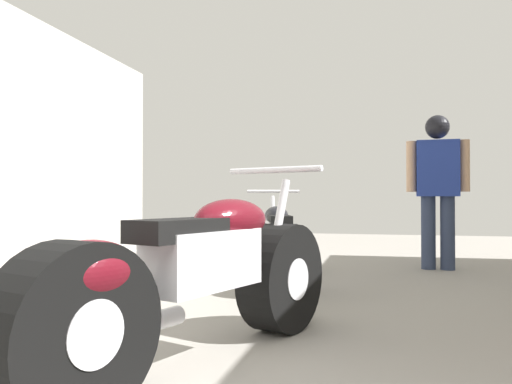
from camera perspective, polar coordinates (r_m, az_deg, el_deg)
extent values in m
plane|color=gray|center=(3.69, 1.82, -12.93)|extent=(15.81, 15.81, 0.00)
cylinder|color=black|center=(3.01, 2.85, -9.60)|extent=(0.42, 0.67, 0.63)
cylinder|color=silver|center=(3.01, 2.85, -9.60)|extent=(0.30, 0.30, 0.24)
cylinder|color=black|center=(1.95, -19.69, -14.41)|extent=(0.42, 0.67, 0.63)
cylinder|color=silver|center=(1.95, -19.69, -14.41)|extent=(0.30, 0.30, 0.24)
cube|color=silver|center=(2.41, -5.87, -7.57)|extent=(0.43, 0.67, 0.27)
ellipsoid|color=#5B0F19|center=(2.57, -2.81, -3.20)|extent=(0.41, 0.57, 0.22)
cube|color=black|center=(2.26, -8.71, -4.25)|extent=(0.36, 0.52, 0.10)
ellipsoid|color=#5B0F19|center=(1.94, -18.49, -8.57)|extent=(0.39, 0.49, 0.24)
cylinder|color=silver|center=(2.95, 2.46, -4.03)|extent=(0.13, 0.25, 0.57)
cylinder|color=silver|center=(2.92, 2.06, 2.50)|extent=(0.59, 0.24, 0.04)
cylinder|color=silver|center=(2.34, -13.32, -14.51)|extent=(0.27, 0.54, 0.09)
cylinder|color=black|center=(5.47, 1.91, -5.93)|extent=(0.35, 0.61, 0.57)
cylinder|color=silver|center=(5.47, 1.91, -5.93)|extent=(0.26, 0.27, 0.22)
cylinder|color=black|center=(4.19, 3.32, -7.51)|extent=(0.35, 0.61, 0.57)
cylinder|color=silver|center=(4.19, 3.32, -7.51)|extent=(0.26, 0.27, 0.22)
cube|color=silver|center=(4.82, 2.52, -4.71)|extent=(0.37, 0.61, 0.25)
ellipsoid|color=black|center=(5.00, 2.32, -2.72)|extent=(0.35, 0.51, 0.20)
cube|color=black|center=(4.65, 2.70, -3.20)|extent=(0.31, 0.47, 0.09)
ellipsoid|color=black|center=(4.22, 3.25, -5.02)|extent=(0.33, 0.44, 0.21)
cylinder|color=silver|center=(5.42, 1.94, -3.14)|extent=(0.11, 0.23, 0.52)
cylinder|color=silver|center=(5.38, 1.97, 0.08)|extent=(0.54, 0.19, 0.03)
cylinder|color=silver|center=(4.56, 1.25, -8.04)|extent=(0.22, 0.49, 0.08)
cylinder|color=#2D3851|center=(5.94, 18.84, -4.36)|extent=(0.16, 0.16, 0.81)
cylinder|color=#2D3851|center=(5.95, 20.78, -4.34)|extent=(0.16, 0.16, 0.81)
cube|color=navy|center=(5.94, 19.78, 2.51)|extent=(0.46, 0.26, 0.62)
cylinder|color=tan|center=(5.93, 17.10, 2.75)|extent=(0.11, 0.11, 0.57)
cylinder|color=tan|center=(5.97, 22.44, 2.76)|extent=(0.11, 0.11, 0.57)
sphere|color=black|center=(5.98, 19.76, 6.74)|extent=(0.22, 0.22, 0.22)
sphere|color=black|center=(5.99, 19.76, 6.90)|extent=(0.26, 0.26, 0.26)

